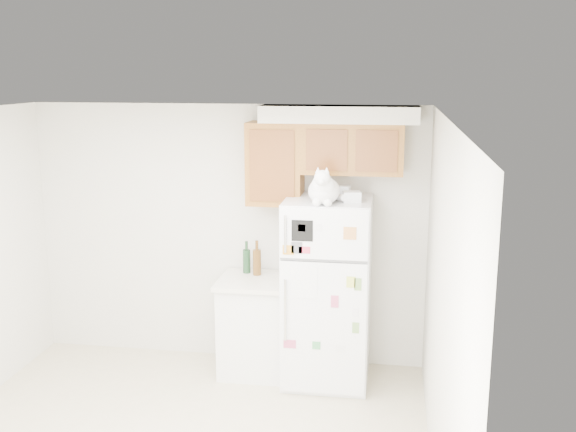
% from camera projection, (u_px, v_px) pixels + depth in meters
% --- Properties ---
extents(room_shell, '(3.84, 4.04, 2.52)m').
position_uv_depth(room_shell, '(183.00, 236.00, 4.71)').
color(room_shell, beige).
rests_on(room_shell, ground_plane).
extents(refrigerator, '(0.76, 0.78, 1.70)m').
position_uv_depth(refrigerator, '(327.00, 292.00, 6.07)').
color(refrigerator, white).
rests_on(refrigerator, ground_plane).
extents(base_counter, '(0.64, 0.64, 0.92)m').
position_uv_depth(base_counter, '(254.00, 325.00, 6.33)').
color(base_counter, white).
rests_on(base_counter, ground_plane).
extents(cat, '(0.33, 0.48, 0.34)m').
position_uv_depth(cat, '(324.00, 189.00, 5.65)').
color(cat, white).
rests_on(cat, refrigerator).
extents(storage_box_back, '(0.19, 0.15, 0.10)m').
position_uv_depth(storage_box_back, '(340.00, 191.00, 6.01)').
color(storage_box_back, white).
rests_on(storage_box_back, refrigerator).
extents(storage_box_front, '(0.17, 0.14, 0.09)m').
position_uv_depth(storage_box_front, '(352.00, 197.00, 5.76)').
color(storage_box_front, white).
rests_on(storage_box_front, refrigerator).
extents(bottle_green, '(0.07, 0.07, 0.31)m').
position_uv_depth(bottle_green, '(247.00, 257.00, 6.37)').
color(bottle_green, '#19381E').
rests_on(bottle_green, base_counter).
extents(bottle_amber, '(0.08, 0.08, 0.33)m').
position_uv_depth(bottle_amber, '(257.00, 258.00, 6.30)').
color(bottle_amber, '#593814').
rests_on(bottle_amber, base_counter).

